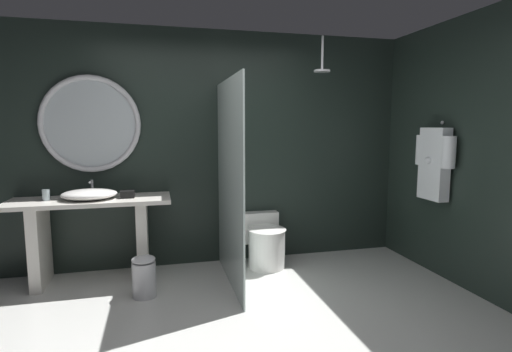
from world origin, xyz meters
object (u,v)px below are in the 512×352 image
Objects in this scene: vessel_sink at (89,194)px; round_wall_mirror at (91,124)px; toilet at (265,242)px; waste_bin at (144,276)px; tumbler_cup at (46,195)px; rain_shower_head at (322,66)px; tissue_box at (127,194)px; hanging_bathrobe at (434,161)px.

vessel_sink is 0.53× the size of round_wall_mirror.
toilet is 1.40m from waste_bin.
tumbler_cup is 0.29× the size of rain_shower_head.
tissue_box is at bearing 106.79° from waste_bin.
round_wall_mirror is at bearing 171.15° from rain_shower_head.
rain_shower_head reaches higher than waste_bin.
tissue_box reaches higher than toilet.
hanging_bathrobe reaches higher than tumbler_cup.
hanging_bathrobe is at bearing -15.10° from round_wall_mirror.
tissue_box is 0.86m from waste_bin.
waste_bin is at bearing -30.20° from tumbler_cup.
toilet is at bearing 156.74° from hanging_bathrobe.
toilet is at bearing 1.51° from tissue_box.
hanging_bathrobe is 1.98m from toilet.
tumbler_cup is at bearing 149.80° from waste_bin.
tumbler_cup is 0.75m from tissue_box.
toilet is (2.20, 0.01, -0.63)m from tumbler_cup.
hanging_bathrobe is 3.07m from waste_bin.
tissue_box is 1.57m from toilet.
hanging_bathrobe is at bearing -28.21° from rain_shower_head.
toilet is 1.59× the size of waste_bin.
vessel_sink is 2.71m from rain_shower_head.
tumbler_cup is 0.18× the size of toilet.
rain_shower_head is 0.97× the size of waste_bin.
waste_bin is (0.50, -0.77, -1.38)m from round_wall_mirror.
tumbler_cup is 2.29m from toilet.
toilet is at bearing 22.50° from waste_bin.
round_wall_mirror is at bearing 142.85° from tissue_box.
rain_shower_head reaches higher than tissue_box.
tissue_box is at bearing 177.06° from rain_shower_head.
waste_bin is (-2.90, 0.15, -1.01)m from hanging_bathrobe.
rain_shower_head is at bearing 151.79° from hanging_bathrobe.
vessel_sink reaches higher than tissue_box.
hanging_bathrobe reaches higher than waste_bin.
hanging_bathrobe is at bearing -3.01° from waste_bin.
tumbler_cup is 0.28× the size of waste_bin.
round_wall_mirror reaches higher than tumbler_cup.
hanging_bathrobe is 2.09× the size of waste_bin.
round_wall_mirror is 1.62× the size of toilet.
tissue_box is (0.75, -0.03, -0.02)m from tumbler_cup.
toilet is (-1.60, 0.69, -0.94)m from hanging_bathrobe.
round_wall_mirror is (-0.35, 0.27, 0.70)m from tissue_box.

